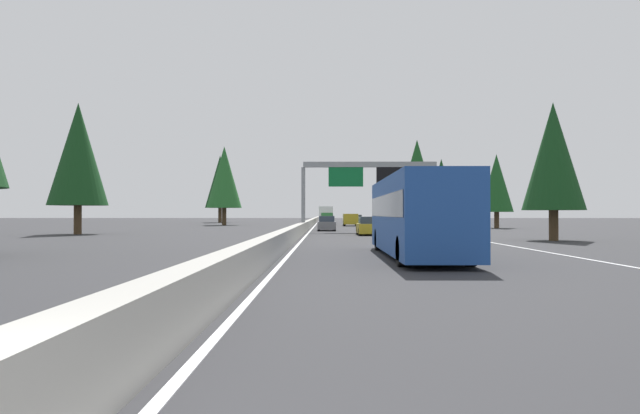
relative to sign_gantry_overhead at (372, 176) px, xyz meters
name	(u,v)px	position (x,y,z in m)	size (l,w,h in m)	color
ground_plane	(310,229)	(10.03, 6.03, -5.18)	(320.00, 320.00, 0.00)	#2D2D30
median_barrier	(311,222)	(30.03, 6.33, -4.73)	(180.00, 0.56, 0.90)	#9E9B93
shoulder_stripe_right	(402,227)	(20.03, -5.49, -5.17)	(160.00, 0.16, 0.01)	silver
shoulder_stripe_median	(314,227)	(20.03, 5.78, -5.17)	(160.00, 0.16, 0.01)	silver
sign_gantry_overhead	(372,176)	(0.00, 0.00, 0.00)	(0.50, 12.68, 6.51)	gray
bus_far_right	(416,213)	(-29.99, 0.71, -3.46)	(11.50, 2.55, 3.10)	#1E4793
sedan_distant_b	(369,226)	(-7.07, 0.81, -4.50)	(4.40, 1.80, 1.47)	#AD931E
minivan_mid_center	(350,219)	(26.63, 0.79, -4.23)	(5.00, 1.95, 1.69)	#AD931E
box_truck_distant_a	(326,214)	(48.40, 4.20, -3.57)	(8.50, 2.40, 2.95)	white
pickup_far_center	(327,219)	(38.38, 4.02, -4.27)	(5.60, 2.00, 1.86)	#2D6B38
sedan_near_center	(327,224)	(4.43, 4.15, -4.50)	(4.40, 1.80, 1.47)	slate
sedan_mid_left	(358,218)	(71.86, -2.88, -4.50)	(4.40, 1.80, 1.47)	#AD931E
conifer_right_near	(553,156)	(-16.49, -10.13, 0.14)	(3.86, 3.86, 8.77)	#4C3823
conifer_right_mid	(497,183)	(14.09, -15.80, 0.10)	(3.83, 3.83, 8.70)	#4C3823
conifer_right_far	(441,186)	(21.42, -10.84, 0.20)	(3.90, 3.90, 8.86)	#4C3823
conifer_right_distant	(417,173)	(32.83, -9.54, 2.66)	(5.67, 5.67, 12.89)	#4C3823
conifer_left_near	(78,154)	(-5.89, 24.73, 1.44)	(4.79, 4.79, 10.90)	#4C3823
conifer_left_mid	(224,177)	(30.86, 19.23, 1.92)	(5.14, 5.14, 11.69)	#4C3823
conifer_left_far	(220,182)	(55.86, 24.53, 2.66)	(5.68, 5.68, 12.90)	#4C3823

